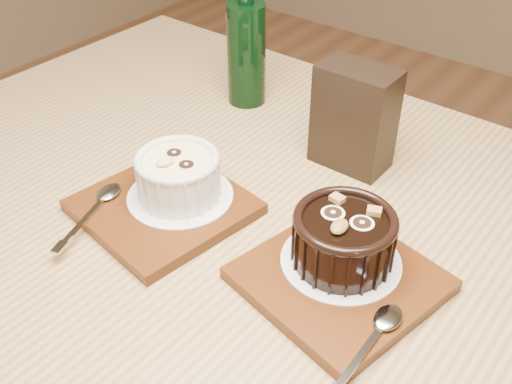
% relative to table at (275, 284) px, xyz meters
% --- Properties ---
extents(table, '(1.21, 0.81, 0.75)m').
position_rel_table_xyz_m(table, '(0.00, 0.00, 0.00)').
color(table, olive).
rests_on(table, ground).
extents(tray_left, '(0.20, 0.20, 0.01)m').
position_rel_table_xyz_m(tray_left, '(-0.13, -0.06, 0.10)').
color(tray_left, '#52260D').
rests_on(tray_left, table).
extents(doily_left, '(0.13, 0.13, 0.00)m').
position_rel_table_xyz_m(doily_left, '(-0.12, -0.04, 0.11)').
color(doily_left, white).
rests_on(doily_left, tray_left).
extents(ramekin_white, '(0.10, 0.10, 0.06)m').
position_rel_table_xyz_m(ramekin_white, '(-0.12, -0.04, 0.14)').
color(ramekin_white, silver).
rests_on(ramekin_white, doily_left).
extents(spoon_left, '(0.07, 0.14, 0.01)m').
position_rel_table_xyz_m(spoon_left, '(-0.18, -0.12, 0.11)').
color(spoon_left, '#B4B5BD').
rests_on(spoon_left, tray_left).
extents(tray_right, '(0.21, 0.21, 0.01)m').
position_rel_table_xyz_m(tray_right, '(0.10, -0.03, 0.10)').
color(tray_right, '#52260D').
rests_on(tray_right, table).
extents(doily_right, '(0.13, 0.13, 0.00)m').
position_rel_table_xyz_m(doily_right, '(0.09, -0.01, 0.11)').
color(doily_right, white).
rests_on(doily_right, tray_right).
extents(ramekin_dark, '(0.11, 0.11, 0.06)m').
position_rel_table_xyz_m(ramekin_dark, '(0.09, -0.01, 0.14)').
color(ramekin_dark, black).
rests_on(ramekin_dark, doily_right).
extents(spoon_right, '(0.03, 0.13, 0.01)m').
position_rel_table_xyz_m(spoon_right, '(0.17, -0.09, 0.11)').
color(spoon_right, '#B4B5BD').
rests_on(spoon_right, tray_right).
extents(condiment_stand, '(0.10, 0.06, 0.14)m').
position_rel_table_xyz_m(condiment_stand, '(-0.01, 0.18, 0.16)').
color(condiment_stand, black).
rests_on(condiment_stand, table).
extents(green_bottle, '(0.06, 0.06, 0.22)m').
position_rel_table_xyz_m(green_bottle, '(-0.23, 0.23, 0.18)').
color(green_bottle, black).
rests_on(green_bottle, table).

